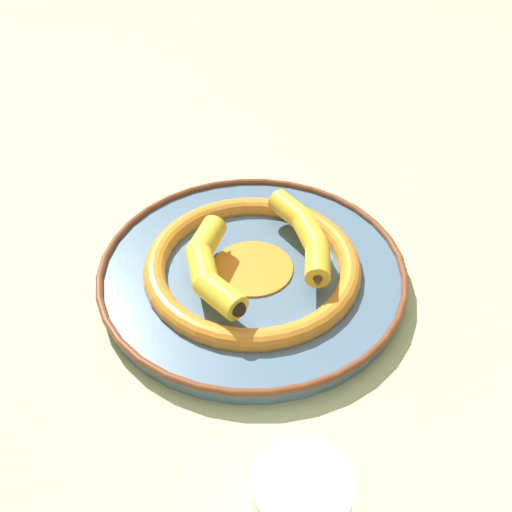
{
  "coord_description": "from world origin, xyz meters",
  "views": [
    {
      "loc": [
        -0.5,
        0.16,
        0.53
      ],
      "look_at": [
        0.02,
        -0.0,
        0.04
      ],
      "focal_mm": 42.0,
      "sensor_mm": 36.0,
      "label": 1
    }
  ],
  "objects": [
    {
      "name": "coffee_mug",
      "position": [
        -0.3,
        0.06,
        0.05
      ],
      "size": [
        0.08,
        0.13,
        0.09
      ],
      "rotation": [
        0.0,
        0.0,
        1.78
      ],
      "color": "white",
      "rests_on": "ground_plane"
    },
    {
      "name": "decorative_bowl",
      "position": [
        0.02,
        -0.0,
        0.02
      ],
      "size": [
        0.38,
        0.38,
        0.04
      ],
      "color": "slate",
      "rests_on": "ground_plane"
    },
    {
      "name": "ground_plane",
      "position": [
        0.0,
        0.0,
        0.0
      ],
      "size": [
        2.8,
        2.8,
        0.0
      ],
      "primitive_type": "plane",
      "color": "#B2C693"
    },
    {
      "name": "banana_b",
      "position": [
        0.02,
        -0.07,
        0.05
      ],
      "size": [
        0.18,
        0.05,
        0.03
      ],
      "rotation": [
        0.0,
        0.0,
        6.25
      ],
      "color": "gold",
      "rests_on": "decorative_bowl"
    },
    {
      "name": "banana_a",
      "position": [
        0.01,
        0.06,
        0.05
      ],
      "size": [
        0.18,
        0.07,
        0.03
      ],
      "rotation": [
        0.0,
        0.0,
        3.06
      ],
      "color": "yellow",
      "rests_on": "decorative_bowl"
    }
  ]
}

